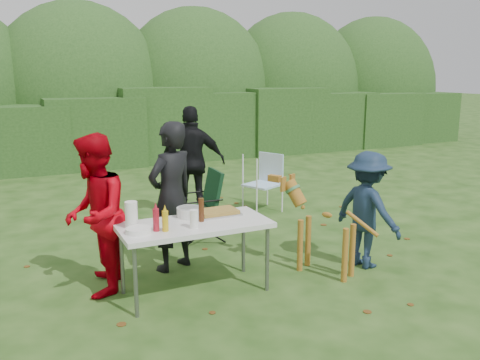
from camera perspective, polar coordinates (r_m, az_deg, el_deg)
name	(u,v)px	position (r m, az deg, el deg)	size (l,w,h in m)	color
ground	(235,296)	(5.25, -0.61, -12.92)	(80.00, 80.00, 0.00)	#1E4211
hedge_row	(93,130)	(12.55, -16.17, 5.43)	(22.00, 1.40, 1.70)	#23471C
shrub_backdrop	(81,95)	(14.07, -17.44, 9.10)	(20.00, 2.60, 3.20)	#3D6628
folding_table	(194,228)	(5.12, -5.14, -5.39)	(1.50, 0.70, 0.74)	silver
person_cook	(171,197)	(5.73, -7.70, -1.88)	(0.62, 0.41, 1.69)	black
person_red_jacket	(95,215)	(5.28, -15.99, -3.80)	(0.79, 0.62, 1.63)	#B2000C
person_black_puffy	(192,162)	(7.79, -5.39, 2.01)	(1.00, 0.42, 1.71)	black
child	(367,210)	(5.98, 14.12, -3.27)	(0.87, 0.50, 1.34)	#17283F
dog	(326,229)	(5.70, 9.68, -5.46)	(1.09, 0.43, 1.03)	#9D6722
camping_chair	(198,206)	(6.76, -4.79, -2.89)	(0.59, 0.59, 0.95)	#10311B
lawn_chair	(262,182)	(8.20, 2.53, -0.26)	(0.54, 0.54, 0.92)	#66B6E9
food_tray	(218,214)	(5.36, -2.51, -3.82)	(0.45, 0.30, 0.02)	#B7B7BA
focaccia_bread	(218,211)	(5.36, -2.51, -3.53)	(0.40, 0.26, 0.04)	olive
mustard_bottle	(165,221)	(4.85, -8.40, -4.58)	(0.06, 0.06, 0.20)	gold
ketchup_bottle	(156,220)	(4.87, -9.41, -4.43)	(0.06, 0.06, 0.22)	maroon
beer_bottle	(201,210)	(5.11, -4.37, -3.36)	(0.06, 0.06, 0.24)	#47230F
paper_towel_roll	(131,215)	(5.00, -12.10, -3.84)	(0.12, 0.12, 0.26)	white
cup_stack	(194,219)	(4.91, -5.19, -4.39)	(0.08, 0.08, 0.18)	white
pasta_bowl	(189,212)	(5.30, -5.73, -3.60)	(0.26, 0.26, 0.10)	silver
plate_stack	(138,230)	(4.86, -11.34, -5.57)	(0.24, 0.24, 0.05)	white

